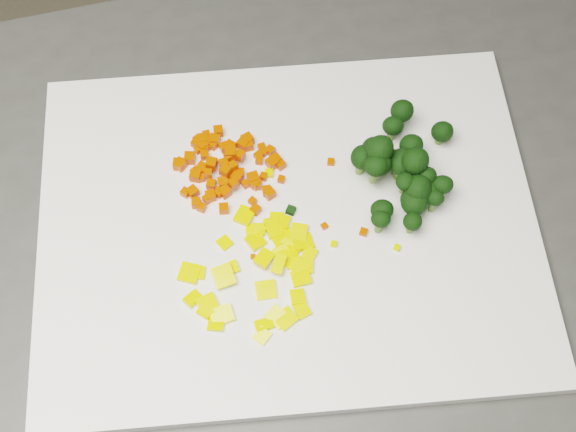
% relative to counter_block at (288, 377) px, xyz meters
% --- Properties ---
extents(counter_block, '(1.27, 1.12, 0.90)m').
position_rel_counter_block_xyz_m(counter_block, '(0.00, 0.00, 0.00)').
color(counter_block, '#40403D').
rests_on(counter_block, ground).
extents(cutting_board, '(0.58, 0.51, 0.01)m').
position_rel_counter_block_xyz_m(cutting_board, '(-0.00, 0.03, 0.46)').
color(cutting_board, white).
rests_on(cutting_board, counter_block).
extents(carrot_pile, '(0.11, 0.11, 0.03)m').
position_rel_counter_block_xyz_m(carrot_pile, '(-0.07, 0.07, 0.48)').
color(carrot_pile, '#D53502').
rests_on(carrot_pile, cutting_board).
extents(pepper_pile, '(0.13, 0.13, 0.02)m').
position_rel_counter_block_xyz_m(pepper_pile, '(-0.03, -0.04, 0.47)').
color(pepper_pile, yellow).
rests_on(pepper_pile, cutting_board).
extents(broccoli_pile, '(0.13, 0.13, 0.06)m').
position_rel_counter_block_xyz_m(broccoli_pile, '(0.10, 0.09, 0.49)').
color(broccoli_pile, black).
rests_on(broccoli_pile, cutting_board).
extents(carrot_cube_0, '(0.01, 0.01, 0.01)m').
position_rel_counter_block_xyz_m(carrot_cube_0, '(-0.03, 0.05, 0.47)').
color(carrot_cube_0, '#D53502').
rests_on(carrot_cube_0, carrot_pile).
extents(carrot_cube_1, '(0.01, 0.01, 0.01)m').
position_rel_counter_block_xyz_m(carrot_cube_1, '(-0.04, 0.10, 0.47)').
color(carrot_cube_1, '#D53502').
rests_on(carrot_cube_1, carrot_pile).
extents(carrot_cube_2, '(0.01, 0.01, 0.01)m').
position_rel_counter_block_xyz_m(carrot_cube_2, '(-0.02, 0.09, 0.47)').
color(carrot_cube_2, '#D53502').
rests_on(carrot_cube_2, carrot_pile).
extents(carrot_cube_3, '(0.01, 0.01, 0.01)m').
position_rel_counter_block_xyz_m(carrot_cube_3, '(-0.08, 0.07, 0.47)').
color(carrot_cube_3, '#D53502').
rests_on(carrot_cube_3, carrot_pile).
extents(carrot_cube_4, '(0.01, 0.01, 0.01)m').
position_rel_counter_block_xyz_m(carrot_cube_4, '(-0.08, 0.08, 0.48)').
color(carrot_cube_4, '#D53502').
rests_on(carrot_cube_4, carrot_pile).
extents(carrot_cube_5, '(0.01, 0.01, 0.01)m').
position_rel_counter_block_xyz_m(carrot_cube_5, '(-0.09, 0.07, 0.48)').
color(carrot_cube_5, '#D53502').
rests_on(carrot_cube_5, carrot_pile).
extents(carrot_cube_6, '(0.01, 0.01, 0.01)m').
position_rel_counter_block_xyz_m(carrot_cube_6, '(-0.10, 0.10, 0.47)').
color(carrot_cube_6, '#D53502').
rests_on(carrot_cube_6, carrot_pile).
extents(carrot_cube_7, '(0.01, 0.01, 0.01)m').
position_rel_counter_block_xyz_m(carrot_cube_7, '(-0.12, 0.08, 0.47)').
color(carrot_cube_7, '#D53502').
rests_on(carrot_cube_7, carrot_pile).
extents(carrot_cube_8, '(0.01, 0.01, 0.01)m').
position_rel_counter_block_xyz_m(carrot_cube_8, '(-0.04, 0.03, 0.47)').
color(carrot_cube_8, '#D53502').
rests_on(carrot_cube_8, carrot_pile).
extents(carrot_cube_9, '(0.01, 0.01, 0.01)m').
position_rel_counter_block_xyz_m(carrot_cube_9, '(-0.08, 0.07, 0.48)').
color(carrot_cube_9, '#D53502').
rests_on(carrot_cube_9, carrot_pile).
extents(carrot_cube_10, '(0.01, 0.01, 0.01)m').
position_rel_counter_block_xyz_m(carrot_cube_10, '(-0.03, 0.09, 0.47)').
color(carrot_cube_10, '#D53502').
rests_on(carrot_cube_10, carrot_pile).
extents(carrot_cube_11, '(0.01, 0.01, 0.01)m').
position_rel_counter_block_xyz_m(carrot_cube_11, '(-0.05, 0.10, 0.47)').
color(carrot_cube_11, '#D53502').
rests_on(carrot_cube_11, carrot_pile).
extents(carrot_cube_12, '(0.01, 0.01, 0.01)m').
position_rel_counter_block_xyz_m(carrot_cube_12, '(-0.13, 0.07, 0.47)').
color(carrot_cube_12, '#D53502').
rests_on(carrot_cube_12, carrot_pile).
extents(carrot_cube_13, '(0.02, 0.02, 0.01)m').
position_rel_counter_block_xyz_m(carrot_cube_13, '(-0.03, 0.09, 0.47)').
color(carrot_cube_13, '#D53502').
rests_on(carrot_cube_13, carrot_pile).
extents(carrot_cube_14, '(0.01, 0.01, 0.01)m').
position_rel_counter_block_xyz_m(carrot_cube_14, '(-0.06, 0.10, 0.47)').
color(carrot_cube_14, '#D53502').
rests_on(carrot_cube_14, carrot_pile).
extents(carrot_cube_15, '(0.01, 0.01, 0.01)m').
position_rel_counter_block_xyz_m(carrot_cube_15, '(-0.11, 0.04, 0.47)').
color(carrot_cube_15, '#D53502').
rests_on(carrot_cube_15, carrot_pile).
extents(carrot_cube_16, '(0.01, 0.01, 0.01)m').
position_rel_counter_block_xyz_m(carrot_cube_16, '(-0.11, 0.11, 0.47)').
color(carrot_cube_16, '#D53502').
rests_on(carrot_cube_16, carrot_pile).
extents(carrot_cube_17, '(0.01, 0.01, 0.01)m').
position_rel_counter_block_xyz_m(carrot_cube_17, '(-0.09, 0.04, 0.47)').
color(carrot_cube_17, '#D53502').
rests_on(carrot_cube_17, carrot_pile).
extents(carrot_cube_18, '(0.01, 0.01, 0.01)m').
position_rel_counter_block_xyz_m(carrot_cube_18, '(-0.10, 0.07, 0.47)').
color(carrot_cube_18, '#D53502').
rests_on(carrot_cube_18, carrot_pile).
extents(carrot_cube_19, '(0.01, 0.01, 0.01)m').
position_rel_counter_block_xyz_m(carrot_cube_19, '(-0.07, 0.04, 0.47)').
color(carrot_cube_19, '#D53502').
rests_on(carrot_cube_19, carrot_pile).
extents(carrot_cube_20, '(0.01, 0.01, 0.01)m').
position_rel_counter_block_xyz_m(carrot_cube_20, '(-0.07, 0.09, 0.48)').
color(carrot_cube_20, '#D53502').
rests_on(carrot_cube_20, carrot_pile).
extents(carrot_cube_21, '(0.01, 0.01, 0.01)m').
position_rel_counter_block_xyz_m(carrot_cube_21, '(-0.07, 0.08, 0.47)').
color(carrot_cube_21, '#D53502').
rests_on(carrot_cube_21, carrot_pile).
extents(carrot_cube_22, '(0.01, 0.01, 0.01)m').
position_rel_counter_block_xyz_m(carrot_cube_22, '(-0.07, 0.04, 0.47)').
color(carrot_cube_22, '#D53502').
rests_on(carrot_cube_22, carrot_pile).
extents(carrot_cube_23, '(0.01, 0.01, 0.01)m').
position_rel_counter_block_xyz_m(carrot_cube_23, '(-0.09, 0.05, 0.47)').
color(carrot_cube_23, '#D53502').
rests_on(carrot_cube_23, carrot_pile).
extents(carrot_cube_24, '(0.01, 0.01, 0.01)m').
position_rel_counter_block_xyz_m(carrot_cube_24, '(-0.05, 0.06, 0.47)').
color(carrot_cube_24, '#D53502').
rests_on(carrot_cube_24, carrot_pile).
extents(carrot_cube_25, '(0.01, 0.01, 0.01)m').
position_rel_counter_block_xyz_m(carrot_cube_25, '(-0.11, 0.06, 0.47)').
color(carrot_cube_25, '#D53502').
rests_on(carrot_cube_25, carrot_pile).
extents(carrot_cube_26, '(0.01, 0.01, 0.01)m').
position_rel_counter_block_xyz_m(carrot_cube_26, '(-0.06, 0.06, 0.47)').
color(carrot_cube_26, '#D53502').
rests_on(carrot_cube_26, carrot_pile).
extents(carrot_cube_27, '(0.01, 0.01, 0.01)m').
position_rel_counter_block_xyz_m(carrot_cube_27, '(-0.10, 0.06, 0.47)').
color(carrot_cube_27, '#D53502').
rests_on(carrot_cube_27, carrot_pile).
extents(carrot_cube_28, '(0.01, 0.01, 0.01)m').
position_rel_counter_block_xyz_m(carrot_cube_28, '(-0.11, 0.09, 0.47)').
color(carrot_cube_28, '#D53502').
rests_on(carrot_cube_28, carrot_pile).
extents(carrot_cube_29, '(0.01, 0.01, 0.01)m').
position_rel_counter_block_xyz_m(carrot_cube_29, '(-0.11, 0.09, 0.47)').
color(carrot_cube_29, '#D53502').
rests_on(carrot_cube_29, carrot_pile).
extents(carrot_cube_30, '(0.01, 0.01, 0.01)m').
position_rel_counter_block_xyz_m(carrot_cube_30, '(-0.06, 0.07, 0.47)').
color(carrot_cube_30, '#D53502').
rests_on(carrot_cube_30, carrot_pile).
extents(carrot_cube_31, '(0.01, 0.01, 0.01)m').
position_rel_counter_block_xyz_m(carrot_cube_31, '(-0.08, 0.06, 0.48)').
color(carrot_cube_31, '#D53502').
rests_on(carrot_cube_31, carrot_pile).
extents(carrot_cube_32, '(0.01, 0.01, 0.01)m').
position_rel_counter_block_xyz_m(carrot_cube_32, '(-0.08, 0.10, 0.47)').
color(carrot_cube_32, '#D53502').
rests_on(carrot_cube_32, carrot_pile).
extents(carrot_cube_33, '(0.01, 0.01, 0.01)m').
position_rel_counter_block_xyz_m(carrot_cube_33, '(-0.11, 0.10, 0.47)').
color(carrot_cube_33, '#D53502').
rests_on(carrot_cube_33, carrot_pile).
extents(carrot_cube_34, '(0.01, 0.01, 0.01)m').
position_rel_counter_block_xyz_m(carrot_cube_34, '(-0.05, 0.09, 0.47)').
color(carrot_cube_34, '#D53502').
rests_on(carrot_cube_34, carrot_pile).
extents(carrot_cube_35, '(0.01, 0.01, 0.01)m').
position_rel_counter_block_xyz_m(carrot_cube_35, '(-0.09, 0.10, 0.47)').
color(carrot_cube_35, '#D53502').
rests_on(carrot_cube_35, carrot_pile).
extents(carrot_cube_36, '(0.01, 0.01, 0.01)m').
position_rel_counter_block_xyz_m(carrot_cube_36, '(-0.11, 0.09, 0.47)').
color(carrot_cube_36, '#D53502').
rests_on(carrot_cube_36, carrot_pile).
extents(carrot_cube_37, '(0.01, 0.01, 0.01)m').
position_rel_counter_block_xyz_m(carrot_cube_37, '(-0.10, 0.12, 0.47)').
color(carrot_cube_37, '#D53502').
rests_on(carrot_cube_37, carrot_pile).
extents(carrot_cube_38, '(0.01, 0.01, 0.01)m').
position_rel_counter_block_xyz_m(carrot_cube_38, '(-0.11, 0.10, 0.47)').
color(carrot_cube_38, '#D53502').
rests_on(carrot_cube_38, carrot_pile).
extents(carrot_cube_39, '(0.01, 0.01, 0.01)m').
position_rel_counter_block_xyz_m(carrot_cube_39, '(-0.07, 0.03, 0.47)').
color(carrot_cube_39, '#D53502').
rests_on(carrot_cube_39, carrot_pile).
extents(carrot_cube_40, '(0.01, 0.01, 0.01)m').
position_rel_counter_block_xyz_m(carrot_cube_40, '(-0.08, 0.04, 0.47)').
color(carrot_cube_40, '#D53502').
rests_on(carrot_cube_40, carrot_pile).
extents(carrot_cube_41, '(0.01, 0.01, 0.01)m').
position_rel_counter_block_xyz_m(carrot_cube_41, '(-0.09, 0.02, 0.47)').
color(carrot_cube_41, '#D53502').
rests_on(carrot_cube_41, carrot_pile).
extents(carrot_cube_42, '(0.01, 0.01, 0.01)m').
position_rel_counter_block_xyz_m(carrot_cube_42, '(-0.09, 0.06, 0.47)').
color(carrot_cube_42, '#D53502').
rests_on(carrot_cube_42, carrot_pile).
extents(carrot_cube_43, '(0.01, 0.01, 0.01)m').
position_rel_counter_block_xyz_m(carrot_cube_43, '(-0.10, 0.10, 0.47)').
color(carrot_cube_43, '#D53502').
rests_on(carrot_cube_43, carrot_pile).
extents(carrot_cube_44, '(0.01, 0.01, 0.01)m').
position_rel_counter_block_xyz_m(carrot_cube_44, '(-0.04, 0.07, 0.47)').
color(carrot_cube_44, '#D53502').
rests_on(carrot_cube_44, carrot_pile).
extents(carrot_cube_45, '(0.01, 0.01, 0.01)m').
position_rel_counter_block_xyz_m(carrot_cube_45, '(-0.10, 0.03, 0.47)').
color(carrot_cube_45, '#D53502').
rests_on(carrot_cube_45, carrot_pile).
extents(carrot_cube_46, '(0.01, 0.01, 0.01)m').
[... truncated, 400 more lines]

